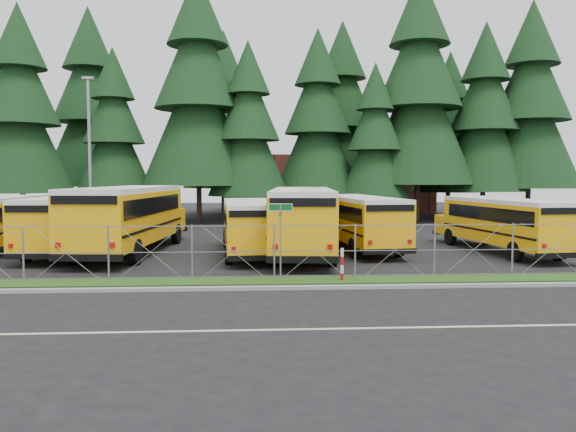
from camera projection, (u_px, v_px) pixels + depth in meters
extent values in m
plane|color=black|center=(299.00, 273.00, 21.73)|extent=(120.00, 120.00, 0.00)
cube|color=gray|center=(307.00, 288.00, 18.64)|extent=(50.00, 0.25, 0.12)
cube|color=#1F3F12|center=(303.00, 281.00, 20.04)|extent=(50.00, 1.40, 0.06)
cube|color=beige|center=(325.00, 329.00, 13.76)|extent=(50.00, 0.12, 0.01)
cube|color=brown|center=(324.00, 184.00, 61.71)|extent=(22.00, 10.00, 6.00)
cylinder|color=gray|center=(281.00, 244.00, 19.56)|extent=(0.06, 0.06, 2.80)
cube|color=#0C541F|center=(281.00, 207.00, 19.47)|extent=(0.79, 0.15, 0.22)
cube|color=white|center=(281.00, 207.00, 19.47)|extent=(0.83, 0.15, 0.26)
cube|color=#0C541F|center=(281.00, 214.00, 19.49)|extent=(0.11, 0.55, 0.18)
cylinder|color=#B20C0C|center=(342.00, 265.00, 19.99)|extent=(0.11, 0.11, 1.20)
cylinder|color=gray|center=(90.00, 157.00, 36.25)|extent=(0.20, 0.20, 10.00)
cube|color=gray|center=(88.00, 78.00, 35.90)|extent=(0.70, 0.35, 0.18)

